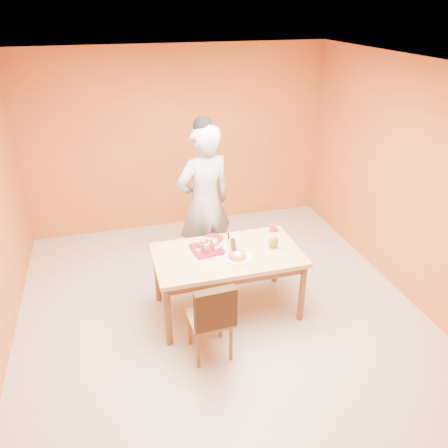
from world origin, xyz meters
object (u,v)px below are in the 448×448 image
object	(u,v)px
pastry_platter	(207,249)
egg_ornament	(273,242)
dining_table	(227,261)
red_dinner_plate	(213,238)
magenta_glass	(272,228)
checker_tin	(274,230)
person	(204,204)
dining_chair	(210,317)
sponge_cake	(237,255)

from	to	relation	value
pastry_platter	egg_ornament	distance (m)	0.74
dining_table	red_dinner_plate	bearing A→B (deg)	101.61
dining_table	red_dinner_plate	xyz separation A→B (m)	(-0.07, 0.35, 0.10)
red_dinner_plate	magenta_glass	xyz separation A→B (m)	(0.72, -0.01, 0.04)
egg_ornament	magenta_glass	xyz separation A→B (m)	(0.13, 0.36, -0.03)
egg_ornament	checker_tin	world-z (taller)	egg_ornament
person	checker_tin	size ratio (longest dim) A/B	21.03
dining_table	pastry_platter	bearing A→B (deg)	146.37
dining_chair	checker_tin	distance (m)	1.47
dining_table	checker_tin	size ratio (longest dim) A/B	16.93
pastry_platter	magenta_glass	world-z (taller)	magenta_glass
person	checker_tin	bearing A→B (deg)	131.72
magenta_glass	checker_tin	size ratio (longest dim) A/B	1.01
dining_table	sponge_cake	world-z (taller)	sponge_cake
dining_table	egg_ornament	world-z (taller)	egg_ornament
checker_tin	dining_chair	bearing A→B (deg)	-136.50
egg_ornament	checker_tin	size ratio (longest dim) A/B	1.61
red_dinner_plate	pastry_platter	bearing A→B (deg)	-119.97
dining_table	magenta_glass	size ratio (longest dim) A/B	16.79
dining_table	sponge_cake	size ratio (longest dim) A/B	8.35
sponge_cake	egg_ornament	world-z (taller)	egg_ornament
dining_table	checker_tin	xyz separation A→B (m)	(0.68, 0.35, 0.11)
red_dinner_plate	sponge_cake	distance (m)	0.50
red_dinner_plate	magenta_glass	bearing A→B (deg)	-0.75
pastry_platter	person	bearing A→B (deg)	78.48
dining_table	red_dinner_plate	world-z (taller)	red_dinner_plate
magenta_glass	checker_tin	world-z (taller)	magenta_glass
dining_table	person	bearing A→B (deg)	93.81
person	pastry_platter	distance (m)	0.75
person	sponge_cake	size ratio (longest dim) A/B	10.38
red_dinner_plate	egg_ornament	world-z (taller)	egg_ornament
dining_table	sponge_cake	xyz separation A→B (m)	(0.07, -0.12, 0.13)
dining_chair	person	world-z (taller)	person
pastry_platter	sponge_cake	bearing A→B (deg)	-43.42
dining_chair	egg_ornament	bearing A→B (deg)	32.53
pastry_platter	magenta_glass	bearing A→B (deg)	13.86
person	sponge_cake	distance (m)	0.99
pastry_platter	sponge_cake	distance (m)	0.37
red_dinner_plate	magenta_glass	size ratio (longest dim) A/B	2.45
pastry_platter	red_dinner_plate	size ratio (longest dim) A/B	1.41
egg_ornament	red_dinner_plate	bearing A→B (deg)	135.07
dining_table	sponge_cake	bearing A→B (deg)	-59.59
magenta_glass	checker_tin	distance (m)	0.05
sponge_cake	pastry_platter	bearing A→B (deg)	136.58
dining_chair	red_dinner_plate	distance (m)	1.07
dining_chair	red_dinner_plate	size ratio (longest dim) A/B	3.88
dining_chair	person	size ratio (longest dim) A/B	0.46
checker_tin	dining_table	bearing A→B (deg)	-152.76
pastry_platter	red_dinner_plate	distance (m)	0.25
person	egg_ornament	bearing A→B (deg)	109.11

